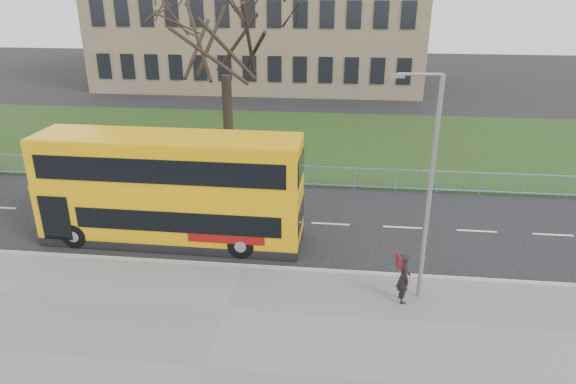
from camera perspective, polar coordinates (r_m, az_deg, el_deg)
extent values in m
plane|color=black|center=(19.88, -4.23, -6.25)|extent=(120.00, 120.00, 0.00)
cube|color=slate|center=(14.44, -9.33, -18.83)|extent=(80.00, 10.50, 0.12)
cube|color=gray|center=(18.53, -5.11, -8.34)|extent=(80.00, 0.20, 0.14)
cube|color=#193413|center=(33.00, 0.26, 5.69)|extent=(80.00, 15.40, 0.08)
cube|color=#7A664D|center=(52.87, -2.87, 19.61)|extent=(30.00, 15.00, 14.00)
cube|color=#F6B20A|center=(20.42, -12.71, -1.96)|extent=(10.05, 2.50, 1.86)
cube|color=#F6B20A|center=(20.01, -12.97, 0.89)|extent=(10.05, 2.50, 0.32)
cube|color=#F6B20A|center=(19.68, -13.22, 3.59)|extent=(10.00, 2.45, 1.67)
cube|color=black|center=(19.19, -12.27, -3.33)|extent=(7.73, 0.13, 0.81)
cube|color=black|center=(18.66, -14.39, 2.17)|extent=(9.22, 0.14, 0.91)
cylinder|color=black|center=(21.33, -22.61, -4.47)|extent=(1.00, 0.28, 0.99)
cylinder|color=black|center=(19.07, -5.24, -5.92)|extent=(1.00, 0.28, 0.99)
imported|color=black|center=(16.58, 12.73, -9.25)|extent=(0.50, 0.67, 1.68)
cylinder|color=gray|center=(15.75, 15.45, -0.31)|extent=(0.14, 0.14, 7.05)
cylinder|color=gray|center=(14.67, 14.48, 12.56)|extent=(1.24, 0.17, 0.09)
cube|color=gray|center=(14.56, 12.03, 12.52)|extent=(0.41, 0.19, 0.11)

